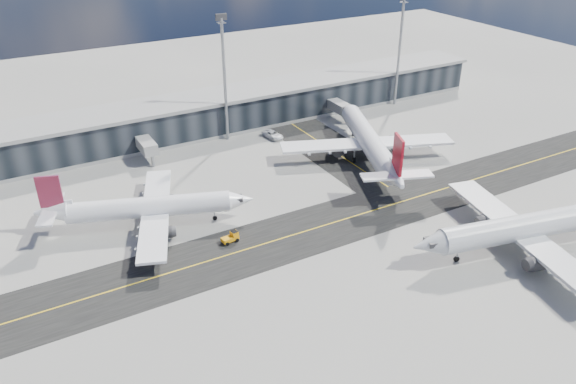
{
  "coord_description": "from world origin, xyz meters",
  "views": [
    {
      "loc": [
        -47.64,
        -66.31,
        52.49
      ],
      "look_at": [
        -4.95,
        9.92,
        5.0
      ],
      "focal_mm": 35.0,
      "sensor_mm": 36.0,
      "label": 1
    }
  ],
  "objects_px": {
    "airliner_af": "(146,208)",
    "airliner_near": "(533,226)",
    "airliner_redtail": "(370,142)",
    "service_van": "(273,135)",
    "baggage_tug": "(231,237)"
  },
  "relations": [
    {
      "from": "airliner_af",
      "to": "service_van",
      "type": "relative_size",
      "value": 6.09
    },
    {
      "from": "airliner_af",
      "to": "airliner_near",
      "type": "distance_m",
      "value": 64.72
    },
    {
      "from": "airliner_redtail",
      "to": "service_van",
      "type": "relative_size",
      "value": 7.27
    },
    {
      "from": "service_van",
      "to": "baggage_tug",
      "type": "bearing_deg",
      "value": -136.8
    },
    {
      "from": "baggage_tug",
      "to": "service_van",
      "type": "bearing_deg",
      "value": 135.4
    },
    {
      "from": "airliner_af",
      "to": "airliner_redtail",
      "type": "height_order",
      "value": "airliner_redtail"
    },
    {
      "from": "airliner_redtail",
      "to": "service_van",
      "type": "height_order",
      "value": "airliner_redtail"
    },
    {
      "from": "airliner_af",
      "to": "service_van",
      "type": "distance_m",
      "value": 44.79
    },
    {
      "from": "airliner_redtail",
      "to": "airliner_near",
      "type": "relative_size",
      "value": 1.01
    },
    {
      "from": "airliner_af",
      "to": "airliner_near",
      "type": "height_order",
      "value": "airliner_near"
    },
    {
      "from": "airliner_near",
      "to": "baggage_tug",
      "type": "xyz_separation_m",
      "value": [
        -42.11,
        25.61,
        -3.29
      ]
    },
    {
      "from": "baggage_tug",
      "to": "airliner_near",
      "type": "bearing_deg",
      "value": 50.89
    },
    {
      "from": "airliner_redtail",
      "to": "airliner_near",
      "type": "xyz_separation_m",
      "value": [
        2.9,
        -40.21,
        -0.17
      ]
    },
    {
      "from": "airliner_af",
      "to": "airliner_redtail",
      "type": "relative_size",
      "value": 0.84
    },
    {
      "from": "baggage_tug",
      "to": "service_van",
      "type": "xyz_separation_m",
      "value": [
        26.93,
        36.0,
        -0.09
      ]
    }
  ]
}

